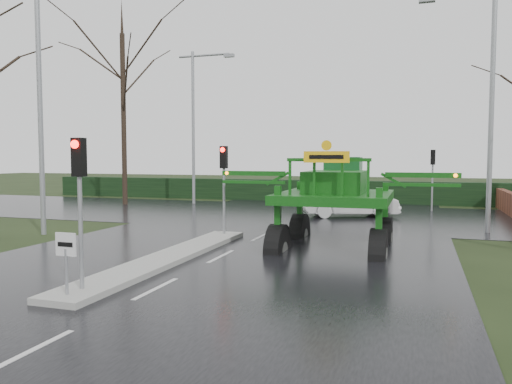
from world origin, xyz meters
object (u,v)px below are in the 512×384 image
(traffic_signal_mid, at_px, (224,171))
(white_sedan, at_px, (349,217))
(keep_left_sign, at_px, (66,253))
(traffic_signal_far, at_px, (433,166))
(street_light_left_far, at_px, (197,113))
(traffic_signal_near, at_px, (79,180))
(crop_sprayer, at_px, (280,186))
(street_light_left_near, at_px, (46,83))
(street_light_right, at_px, (484,85))

(traffic_signal_mid, xyz_separation_m, white_sedan, (3.68, 8.28, -2.59))
(keep_left_sign, bearing_deg, traffic_signal_far, 70.07)
(street_light_left_far, height_order, white_sedan, street_light_left_far)
(traffic_signal_near, distance_m, crop_sprayer, 7.28)
(traffic_signal_near, xyz_separation_m, white_sedan, (3.68, 16.78, -2.59))
(traffic_signal_near, relative_size, street_light_left_far, 0.35)
(keep_left_sign, distance_m, white_sedan, 17.69)
(traffic_signal_near, distance_m, white_sedan, 17.38)
(crop_sprayer, xyz_separation_m, white_sedan, (0.98, 10.04, -2.14))
(keep_left_sign, xyz_separation_m, white_sedan, (3.68, 17.27, -1.06))
(traffic_signal_far, distance_m, street_light_left_far, 15.08)
(traffic_signal_near, xyz_separation_m, traffic_signal_mid, (0.00, 8.50, 0.00))
(street_light_left_near, relative_size, crop_sprayer, 1.23)
(keep_left_sign, distance_m, street_light_right, 17.23)
(traffic_signal_mid, bearing_deg, keep_left_sign, -90.00)
(street_light_left_near, relative_size, street_light_right, 1.00)
(traffic_signal_near, distance_m, street_light_left_near, 10.40)
(traffic_signal_near, relative_size, street_light_right, 0.35)
(street_light_left_near, height_order, street_light_left_far, same)
(traffic_signal_mid, height_order, street_light_right, street_light_right)
(keep_left_sign, bearing_deg, traffic_signal_mid, 90.00)
(traffic_signal_near, bearing_deg, street_light_right, 53.87)
(traffic_signal_far, bearing_deg, white_sedan, 45.81)
(street_light_left_far, relative_size, white_sedan, 2.04)
(keep_left_sign, relative_size, traffic_signal_mid, 0.38)
(traffic_signal_near, distance_m, street_light_left_far, 22.37)
(street_light_right, xyz_separation_m, street_light_left_far, (-16.39, 8.00, 0.00))
(traffic_signal_far, bearing_deg, traffic_signal_mid, 58.07)
(white_sedan, bearing_deg, crop_sprayer, 152.23)
(street_light_left_near, bearing_deg, street_light_right, 20.11)
(keep_left_sign, distance_m, crop_sprayer, 7.80)
(keep_left_sign, bearing_deg, traffic_signal_near, 90.00)
(street_light_left_near, bearing_deg, crop_sprayer, -1.59)
(street_light_left_far, height_order, crop_sprayer, street_light_left_far)
(keep_left_sign, relative_size, traffic_signal_near, 0.38)
(white_sedan, bearing_deg, traffic_signal_mid, 133.85)
(street_light_right, xyz_separation_m, white_sedan, (-5.81, 3.77, -5.99))
(keep_left_sign, height_order, traffic_signal_mid, traffic_signal_mid)
(traffic_signal_near, relative_size, white_sedan, 0.72)
(keep_left_sign, height_order, crop_sprayer, crop_sprayer)
(traffic_signal_mid, xyz_separation_m, street_light_left_far, (-6.89, 12.51, 3.40))
(traffic_signal_mid, height_order, traffic_signal_far, same)
(street_light_left_far, xyz_separation_m, crop_sprayer, (9.60, -14.27, -3.85))
(traffic_signal_far, distance_m, street_light_right, 8.86)
(keep_left_sign, height_order, traffic_signal_far, traffic_signal_far)
(crop_sprayer, bearing_deg, traffic_signal_near, -112.18)
(traffic_signal_near, height_order, street_light_right, street_light_right)
(street_light_left_near, height_order, street_light_right, same)
(keep_left_sign, xyz_separation_m, traffic_signal_near, (0.00, 0.49, 1.53))
(street_light_left_near, bearing_deg, traffic_signal_far, 43.63)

